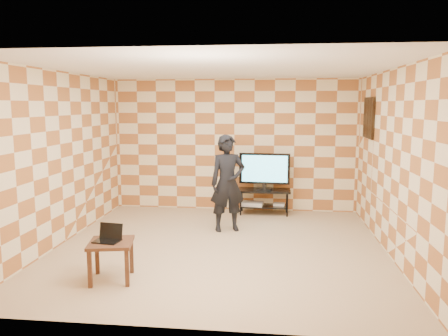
% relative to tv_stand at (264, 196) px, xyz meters
% --- Properties ---
extents(floor, '(5.00, 5.00, 0.00)m').
position_rel_tv_stand_xyz_m(floor, '(-0.63, -2.17, -0.37)').
color(floor, tan).
rests_on(floor, ground).
extents(wall_back, '(5.00, 0.02, 2.70)m').
position_rel_tv_stand_xyz_m(wall_back, '(-0.63, 0.33, 0.98)').
color(wall_back, beige).
rests_on(wall_back, ground).
extents(wall_front, '(5.00, 0.02, 2.70)m').
position_rel_tv_stand_xyz_m(wall_front, '(-0.63, -4.67, 0.98)').
color(wall_front, beige).
rests_on(wall_front, ground).
extents(wall_left, '(0.02, 5.00, 2.70)m').
position_rel_tv_stand_xyz_m(wall_left, '(-3.13, -2.17, 0.98)').
color(wall_left, beige).
rests_on(wall_left, ground).
extents(wall_right, '(0.02, 5.00, 2.70)m').
position_rel_tv_stand_xyz_m(wall_right, '(1.87, -2.17, 0.98)').
color(wall_right, beige).
rests_on(wall_right, ground).
extents(ceiling, '(5.00, 5.00, 0.02)m').
position_rel_tv_stand_xyz_m(ceiling, '(-0.63, -2.17, 2.33)').
color(ceiling, white).
rests_on(ceiling, wall_back).
extents(wall_art, '(0.04, 0.72, 0.72)m').
position_rel_tv_stand_xyz_m(wall_art, '(1.84, -0.62, 1.58)').
color(wall_art, black).
rests_on(wall_art, wall_right).
extents(tv_stand, '(1.04, 0.47, 0.50)m').
position_rel_tv_stand_xyz_m(tv_stand, '(0.00, 0.00, 0.00)').
color(tv_stand, black).
rests_on(tv_stand, floor).
extents(tv, '(1.01, 0.21, 0.73)m').
position_rel_tv_stand_xyz_m(tv, '(0.00, -0.00, 0.54)').
color(tv, black).
rests_on(tv, tv_stand).
extents(dvd_player, '(0.45, 0.34, 0.07)m').
position_rel_tv_stand_xyz_m(dvd_player, '(-0.23, -0.03, -0.16)').
color(dvd_player, '#BCBCBE').
rests_on(dvd_player, tv_stand).
extents(game_console, '(0.24, 0.19, 0.05)m').
position_rel_tv_stand_xyz_m(game_console, '(0.30, 0.02, -0.17)').
color(game_console, silver).
rests_on(game_console, tv_stand).
extents(side_table, '(0.62, 0.62, 0.50)m').
position_rel_tv_stand_xyz_m(side_table, '(-1.82, -3.59, 0.04)').
color(side_table, '#361E14').
rests_on(side_table, floor).
extents(laptop, '(0.34, 0.28, 0.21)m').
position_rel_tv_stand_xyz_m(laptop, '(-1.86, -3.56, 0.18)').
color(laptop, black).
rests_on(laptop, side_table).
extents(person, '(0.71, 0.58, 1.67)m').
position_rel_tv_stand_xyz_m(person, '(-0.61, -1.24, 0.47)').
color(person, black).
rests_on(person, floor).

